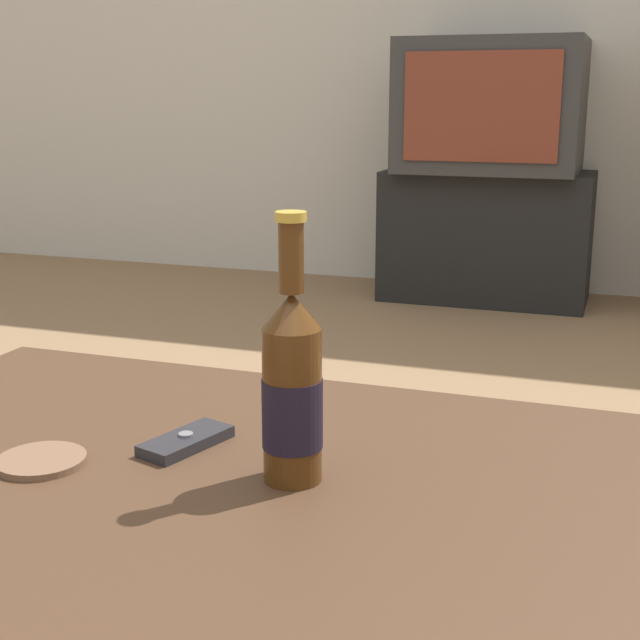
# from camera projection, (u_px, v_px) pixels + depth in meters

# --- Properties ---
(coffee_table) EXTENTS (1.05, 0.79, 0.40)m
(coffee_table) POSITION_uv_depth(u_px,v_px,m) (198.00, 536.00, 0.96)
(coffee_table) COLOR #422B1C
(coffee_table) RESTS_ON ground_plane
(tv_stand) EXTENTS (0.80, 0.39, 0.51)m
(tv_stand) POSITION_uv_depth(u_px,v_px,m) (486.00, 236.00, 3.54)
(tv_stand) COLOR black
(tv_stand) RESTS_ON ground_plane
(television) EXTENTS (0.68, 0.53, 0.50)m
(television) POSITION_uv_depth(u_px,v_px,m) (492.00, 106.00, 3.41)
(television) COLOR #2D2D2D
(television) RESTS_ON tv_stand
(beer_bottle) EXTENTS (0.07, 0.07, 0.29)m
(beer_bottle) POSITION_uv_depth(u_px,v_px,m) (292.00, 388.00, 0.94)
(beer_bottle) COLOR #47280F
(beer_bottle) RESTS_ON coffee_table
(cell_phone) EXTENTS (0.08, 0.13, 0.02)m
(cell_phone) POSITION_uv_depth(u_px,v_px,m) (186.00, 441.00, 1.05)
(cell_phone) COLOR #232328
(cell_phone) RESTS_ON coffee_table
(coaster) EXTENTS (0.10, 0.10, 0.01)m
(coaster) POSITION_uv_depth(u_px,v_px,m) (39.00, 462.00, 1.00)
(coaster) COLOR brown
(coaster) RESTS_ON coffee_table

